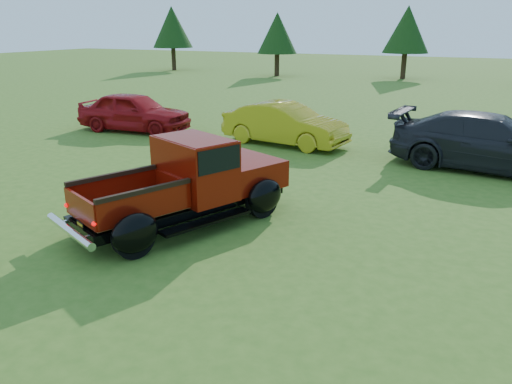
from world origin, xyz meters
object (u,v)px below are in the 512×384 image
object	(u,v)px
pickup_truck	(196,181)
show_car_grey	(490,142)
tree_far_west	(172,27)
tree_west	(277,33)
tree_mid_left	(407,30)
show_car_yellow	(285,124)
show_car_red	(134,112)

from	to	relation	value
pickup_truck	show_car_grey	bearing A→B (deg)	74.96
pickup_truck	show_car_grey	world-z (taller)	pickup_truck
tree_far_west	tree_west	world-z (taller)	tree_far_west
tree_mid_left	show_car_yellow	distance (m)	23.14
tree_mid_left	pickup_truck	size ratio (longest dim) A/B	1.06
tree_west	show_car_yellow	size ratio (longest dim) A/B	1.14
pickup_truck	show_car_yellow	bearing A→B (deg)	121.18
show_car_yellow	show_car_grey	xyz separation A→B (m)	(6.01, -0.43, 0.07)
show_car_red	tree_far_west	bearing A→B (deg)	26.15
tree_mid_left	show_car_grey	distance (m)	24.38
tree_mid_left	show_car_yellow	xyz separation A→B (m)	(0.25, -22.98, -2.72)
pickup_truck	show_car_yellow	world-z (taller)	pickup_truck
show_car_grey	pickup_truck	bearing A→B (deg)	147.36
pickup_truck	show_car_red	size ratio (longest dim) A/B	1.14
tree_far_west	pickup_truck	distance (m)	35.27
show_car_yellow	pickup_truck	bearing A→B (deg)	-164.59
show_car_red	show_car_yellow	bearing A→B (deg)	-91.95
tree_west	pickup_truck	xyz separation A→B (m)	(10.18, -27.80, -2.33)
tree_west	show_car_grey	distance (m)	26.40
show_car_yellow	show_car_grey	size ratio (longest dim) A/B	0.80
show_car_red	show_car_yellow	size ratio (longest dim) A/B	1.02
tree_west	show_car_yellow	xyz separation A→B (m)	(9.25, -20.98, -2.44)
tree_west	tree_mid_left	size ratio (longest dim) A/B	0.92
tree_west	show_car_red	bearing A→B (deg)	-80.66
tree_mid_left	show_car_red	distance (m)	24.08
tree_west	pickup_truck	size ratio (longest dim) A/B	0.98
tree_far_west	show_car_yellow	distance (m)	29.36
tree_far_west	tree_west	distance (m)	10.06
pickup_truck	show_car_grey	size ratio (longest dim) A/B	0.92
pickup_truck	show_car_yellow	distance (m)	6.89
tree_west	pickup_truck	distance (m)	29.70
tree_west	show_car_yellow	world-z (taller)	tree_west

